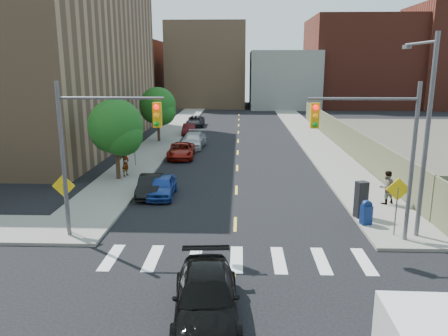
# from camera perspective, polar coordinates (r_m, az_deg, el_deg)

# --- Properties ---
(ground) EXTENTS (160.00, 160.00, 0.00)m
(ground) POSITION_cam_1_polar(r_m,az_deg,el_deg) (14.49, 1.07, -18.61)
(ground) COLOR black
(ground) RESTS_ON ground
(sidewalk_nw) EXTENTS (3.50, 73.00, 0.15)m
(sidewalk_nw) POSITION_cam_1_polar(r_m,az_deg,el_deg) (54.90, -6.24, 5.34)
(sidewalk_nw) COLOR gray
(sidewalk_nw) RESTS_ON ground
(sidewalk_ne) EXTENTS (3.50, 73.00, 0.15)m
(sidewalk_ne) POSITION_cam_1_polar(r_m,az_deg,el_deg) (54.84, 10.07, 5.20)
(sidewalk_ne) COLOR gray
(sidewalk_ne) RESTS_ON ground
(fence_north) EXTENTS (0.12, 44.00, 2.50)m
(fence_north) POSITION_cam_1_polar(r_m,az_deg,el_deg) (41.87, 15.12, 4.08)
(fence_north) COLOR #6B6E4D
(fence_north) RESTS_ON ground
(building_nw) EXTENTS (22.00, 30.00, 16.00)m
(building_nw) POSITION_cam_1_polar(r_m,az_deg,el_deg) (47.76, -26.22, 12.43)
(building_nw) COLOR #8C6B4C
(building_nw) RESTS_ON ground
(bg_bldg_west) EXTENTS (14.00, 18.00, 12.00)m
(bg_bldg_west) POSITION_cam_1_polar(r_m,az_deg,el_deg) (85.25, -13.25, 11.90)
(bg_bldg_west) COLOR #592319
(bg_bldg_west) RESTS_ON ground
(bg_bldg_midwest) EXTENTS (14.00, 16.00, 15.00)m
(bg_bldg_midwest) POSITION_cam_1_polar(r_m,az_deg,el_deg) (84.52, -2.13, 13.24)
(bg_bldg_midwest) COLOR #8C6B4C
(bg_bldg_midwest) RESTS_ON ground
(bg_bldg_center) EXTENTS (12.00, 16.00, 10.00)m
(bg_bldg_center) POSITION_cam_1_polar(r_m,az_deg,el_deg) (82.70, 7.70, 11.40)
(bg_bldg_center) COLOR gray
(bg_bldg_center) RESTS_ON ground
(bg_bldg_east) EXTENTS (18.00, 18.00, 16.00)m
(bg_bldg_east) POSITION_cam_1_polar(r_m,az_deg,el_deg) (87.06, 17.09, 13.01)
(bg_bldg_east) COLOR #592319
(bg_bldg_east) RESTS_ON ground
(signal_nw) EXTENTS (4.59, 0.30, 7.00)m
(signal_nw) POSITION_cam_1_polar(r_m,az_deg,el_deg) (19.56, -16.36, 3.58)
(signal_nw) COLOR #59595E
(signal_nw) RESTS_ON ground
(signal_ne) EXTENTS (4.59, 0.30, 7.00)m
(signal_ne) POSITION_cam_1_polar(r_m,az_deg,el_deg) (19.44, 19.45, 3.29)
(signal_ne) COLOR #59595E
(signal_ne) RESTS_ON ground
(streetlight_ne) EXTENTS (0.25, 3.70, 9.00)m
(streetlight_ne) POSITION_cam_1_polar(r_m,az_deg,el_deg) (20.93, 24.70, 5.42)
(streetlight_ne) COLOR #59595E
(streetlight_ne) RESTS_ON ground
(warn_sign_nw) EXTENTS (1.06, 0.06, 2.83)m
(warn_sign_nw) POSITION_cam_1_polar(r_m,az_deg,el_deg) (21.19, -20.16, -3.01)
(warn_sign_nw) COLOR #59595E
(warn_sign_nw) RESTS_ON ground
(warn_sign_ne) EXTENTS (1.06, 0.06, 2.83)m
(warn_sign_ne) POSITION_cam_1_polar(r_m,az_deg,el_deg) (20.84, 21.71, -3.42)
(warn_sign_ne) COLOR #59595E
(warn_sign_ne) RESTS_ON ground
(warn_sign_midwest) EXTENTS (1.06, 0.06, 2.83)m
(warn_sign_midwest) POSITION_cam_1_polar(r_m,az_deg,el_deg) (33.75, -11.63, 3.41)
(warn_sign_midwest) COLOR #59595E
(warn_sign_midwest) RESTS_ON ground
(tree_west_near) EXTENTS (3.66, 3.64, 5.52)m
(tree_west_near) POSITION_cam_1_polar(r_m,az_deg,el_deg) (29.79, -13.92, 4.89)
(tree_west_near) COLOR #332114
(tree_west_near) RESTS_ON ground
(tree_west_far) EXTENTS (3.66, 3.64, 5.52)m
(tree_west_far) POSITION_cam_1_polar(r_m,az_deg,el_deg) (44.30, -8.63, 7.79)
(tree_west_far) COLOR #332114
(tree_west_far) RESTS_ON ground
(parked_car_blue) EXTENTS (1.55, 3.74, 1.27)m
(parked_car_blue) POSITION_cam_1_polar(r_m,az_deg,el_deg) (26.16, -8.07, -2.37)
(parked_car_blue) COLOR #1B3C94
(parked_car_blue) RESTS_ON ground
(parked_car_black) EXTENTS (1.50, 3.78, 1.22)m
(parked_car_black) POSITION_cam_1_polar(r_m,az_deg,el_deg) (26.45, -9.62, -2.31)
(parked_car_black) COLOR black
(parked_car_black) RESTS_ON ground
(parked_car_red) EXTENTS (2.34, 4.69, 1.28)m
(parked_car_red) POSITION_cam_1_polar(r_m,az_deg,el_deg) (36.81, -5.60, 2.29)
(parked_car_red) COLOR maroon
(parked_car_red) RESTS_ON ground
(parked_car_silver) EXTENTS (2.50, 5.19, 1.46)m
(parked_car_silver) POSITION_cam_1_polar(r_m,az_deg,el_deg) (41.31, -4.04, 3.66)
(parked_car_silver) COLOR #96979D
(parked_car_silver) RESTS_ON ground
(parked_car_white) EXTENTS (1.85, 4.25, 1.43)m
(parked_car_white) POSITION_cam_1_polar(r_m,az_deg,el_deg) (40.93, -4.08, 3.55)
(parked_car_white) COLOR silver
(parked_car_white) RESTS_ON ground
(parked_car_maroon) EXTENTS (1.42, 3.82, 1.25)m
(parked_car_maroon) POSITION_cam_1_polar(r_m,az_deg,el_deg) (48.91, -4.60, 5.04)
(parked_car_maroon) COLOR #410D10
(parked_car_maroon) RESTS_ON ground
(parked_car_grey) EXTENTS (2.25, 4.68, 1.29)m
(parked_car_grey) POSITION_cam_1_polar(r_m,az_deg,el_deg) (56.10, -3.74, 6.14)
(parked_car_grey) COLOR black
(parked_car_grey) RESTS_ON ground
(black_sedan) EXTENTS (2.38, 5.06, 1.43)m
(black_sedan) POSITION_cam_1_polar(r_m,az_deg,el_deg) (13.97, -2.35, -16.51)
(black_sedan) COLOR black
(black_sedan) RESTS_ON ground
(mailbox) EXTENTS (0.58, 0.50, 1.20)m
(mailbox) POSITION_cam_1_polar(r_m,az_deg,el_deg) (22.15, 18.09, -5.58)
(mailbox) COLOR navy
(mailbox) RESTS_ON sidewalk_ne
(payphone) EXTENTS (0.66, 0.60, 1.85)m
(payphone) POSITION_cam_1_polar(r_m,az_deg,el_deg) (23.00, 17.46, -3.94)
(payphone) COLOR black
(payphone) RESTS_ON sidewalk_ne
(pedestrian_west) EXTENTS (0.62, 0.75, 1.78)m
(pedestrian_west) POSITION_cam_1_polar(r_m,az_deg,el_deg) (30.82, -12.75, 0.61)
(pedestrian_west) COLOR gray
(pedestrian_west) RESTS_ON sidewalk_nw
(pedestrian_east) EXTENTS (1.09, 0.98, 1.86)m
(pedestrian_east) POSITION_cam_1_polar(r_m,az_deg,el_deg) (25.66, 20.46, -2.38)
(pedestrian_east) COLOR gray
(pedestrian_east) RESTS_ON sidewalk_ne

